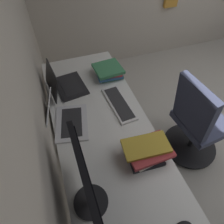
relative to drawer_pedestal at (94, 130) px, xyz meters
name	(u,v)px	position (x,y,z in m)	size (l,w,h in m)	color
wall_back	(18,116)	(-0.50, 0.40, 0.95)	(4.60, 0.10, 2.60)	beige
desk	(106,138)	(-0.33, -0.03, 0.32)	(2.03, 0.71, 0.73)	white
drawer_pedestal	(94,130)	(0.00, 0.00, 0.00)	(0.40, 0.51, 0.69)	white
monitor_primary	(88,187)	(-0.76, 0.20, 0.63)	(0.57, 0.20, 0.42)	black
laptop_leftmost	(62,120)	(-0.14, 0.25, 0.44)	(0.40, 0.38, 0.23)	silver
laptop_left	(63,84)	(0.25, 0.17, 0.44)	(0.37, 0.34, 0.24)	black
keyboard_main	(119,104)	(-0.09, -0.22, 0.39)	(0.43, 0.17, 0.02)	silver
book_stack_near	(146,151)	(-0.59, -0.22, 0.44)	(0.23, 0.32, 0.12)	black
book_stack_far	(109,71)	(0.29, -0.26, 0.43)	(0.26, 0.26, 0.10)	#3D8456
office_chair	(196,125)	(-0.33, -0.90, 0.11)	(0.56, 0.57, 0.97)	#383D56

